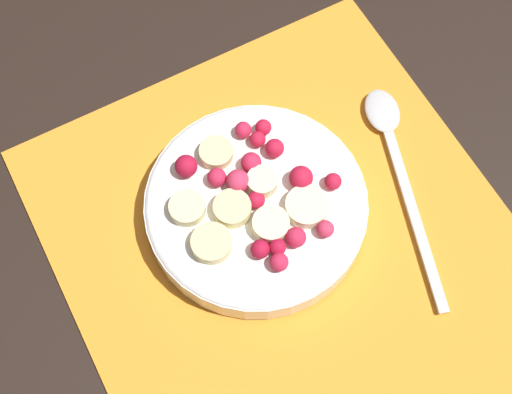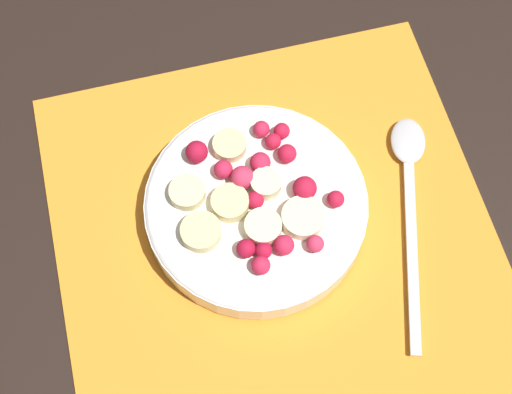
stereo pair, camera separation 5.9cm
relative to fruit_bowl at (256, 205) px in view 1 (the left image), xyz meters
The scene contains 4 objects.
ground_plane 0.06m from the fruit_bowl, 10.88° to the left, with size 3.00×3.00×0.00m, color black.
placemat 0.06m from the fruit_bowl, 10.88° to the left, with size 0.45×0.38×0.01m.
fruit_bowl is the anchor object (origin of this frame).
spoon 0.14m from the fruit_bowl, 89.06° to the left, with size 0.21×0.08×0.01m.
Camera 1 is at (0.15, -0.13, 0.58)m, focal length 50.00 mm.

